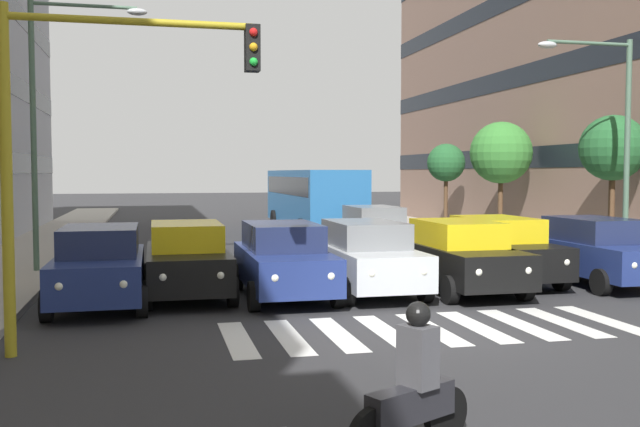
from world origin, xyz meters
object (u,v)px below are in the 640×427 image
object	(u,v)px
car_5	(187,259)
car_row2_0	(375,230)
car_2	(460,255)
motorcycle_with_rider	(413,391)
car_4	(283,260)
street_tree_1	(613,149)
street_tree_3	(446,163)
street_lamp_left	(612,127)
street_tree_2	(501,153)
car_1	(499,249)
bus_behind_traffic	(312,195)
traffic_light_gantry	(83,123)
car_6	(100,265)
street_lamp_right	(52,105)
car_3	(367,256)
car_0	(597,250)

from	to	relation	value
car_5	car_row2_0	xyz separation A→B (m)	(-6.73, -6.79, 0.00)
car_2	motorcycle_with_rider	distance (m)	10.26
motorcycle_with_rider	car_4	bearing A→B (deg)	-92.06
street_tree_1	street_tree_3	world-z (taller)	street_tree_1
street_lamp_left	street_tree_2	bearing A→B (deg)	-98.41
street_lamp_left	street_tree_1	size ratio (longest dim) A/B	1.42
car_4	street_tree_2	bearing A→B (deg)	-135.60
car_1	bus_behind_traffic	size ratio (longest dim) A/B	0.42
car_1	traffic_light_gantry	size ratio (longest dim) A/B	0.81
car_2	traffic_light_gantry	bearing A→B (deg)	26.10
car_6	street_tree_3	world-z (taller)	street_tree_3
street_lamp_left	street_lamp_right	bearing A→B (deg)	-12.27
traffic_light_gantry	car_4	bearing A→B (deg)	-133.27
bus_behind_traffic	car_5	bearing A→B (deg)	67.44
car_5	street_tree_3	xyz separation A→B (m)	(-13.35, -16.04, 2.47)
traffic_light_gantry	street_tree_3	world-z (taller)	traffic_light_gantry
car_6	bus_behind_traffic	distance (m)	18.39
car_3	car_row2_0	distance (m)	7.70
car_3	street_lamp_left	size ratio (longest dim) A/B	0.68
car_5	street_tree_2	distance (m)	17.04
car_5	car_3	bearing A→B (deg)	173.41
car_2	bus_behind_traffic	bearing A→B (deg)	-90.00
car_2	street_tree_2	world-z (taller)	street_tree_2
car_5	street_tree_1	world-z (taller)	street_tree_1
car_row2_0	street_tree_1	bearing A→B (deg)	153.88
car_2	motorcycle_with_rider	world-z (taller)	car_2
motorcycle_with_rider	street_lamp_right	size ratio (longest dim) A/B	0.21
car_0	street_tree_3	xyz separation A→B (m)	(-2.96, -16.63, 2.47)
bus_behind_traffic	street_tree_3	distance (m)	7.04
car_3	street_lamp_left	distance (m)	8.54
car_2	traffic_light_gantry	xyz separation A→B (m)	(8.30, 4.06, 2.79)
car_row2_0	motorcycle_with_rider	distance (m)	17.43
bus_behind_traffic	motorcycle_with_rider	world-z (taller)	bus_behind_traffic
car_6	street_tree_2	bearing A→B (deg)	-144.04
car_1	car_row2_0	size ratio (longest dim) A/B	1.00
car_1	street_lamp_right	world-z (taller)	street_lamp_right
street_tree_1	street_tree_2	xyz separation A→B (m)	(0.34, -6.87, 0.04)
car_5	street_tree_1	distance (m)	14.33
street_lamp_right	motorcycle_with_rider	bearing A→B (deg)	110.17
car_4	street_tree_3	bearing A→B (deg)	-123.86
car_2	traffic_light_gantry	size ratio (longest dim) A/B	0.81
car_2	car_0	bearing A→B (deg)	-176.93
traffic_light_gantry	street_lamp_right	world-z (taller)	street_lamp_right
motorcycle_with_rider	street_tree_3	world-z (taller)	street_tree_3
street_tree_2	car_1	bearing A→B (deg)	62.43
bus_behind_traffic	street_tree_3	size ratio (longest dim) A/B	2.52
car_0	car_4	xyz separation A→B (m)	(8.22, 0.04, 0.00)
car_6	traffic_light_gantry	bearing A→B (deg)	90.93
car_5	street_tree_3	distance (m)	21.02
car_2	motorcycle_with_rider	bearing A→B (deg)	63.04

